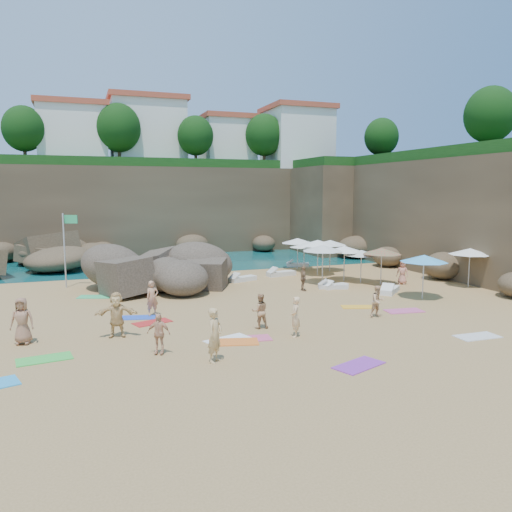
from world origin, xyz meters
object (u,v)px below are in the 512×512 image
object	(u,v)px
flag_pole	(67,240)
person_stand_4	(402,273)
parasol_2	(298,241)
person_stand_0	(215,335)
person_stand_2	(178,261)
person_stand_5	(113,265)
person_stand_1	(260,311)
person_stand_6	(295,317)
lounger_0	(243,279)
parasol_0	(304,245)
rock_outcrop	(151,289)
person_stand_3	(303,278)
parasol_1	(330,243)

from	to	relation	value
flag_pole	person_stand_4	distance (m)	20.77
parasol_2	person_stand_0	world-z (taller)	parasol_2
flag_pole	person_stand_2	world-z (taller)	flag_pole
flag_pole	person_stand_5	size ratio (longest dim) A/B	3.00
person_stand_1	person_stand_2	distance (m)	15.69
person_stand_4	person_stand_6	bearing A→B (deg)	-98.11
lounger_0	person_stand_4	bearing A→B (deg)	-45.40
flag_pole	person_stand_1	xyz separation A→B (m)	(7.86, -12.44, -2.13)
parasol_0	person_stand_6	size ratio (longest dim) A/B	1.35
rock_outcrop	person_stand_1	bearing A→B (deg)	-72.59
person_stand_1	person_stand_3	xyz separation A→B (m)	(5.16, 6.71, -0.02)
parasol_0	lounger_0	xyz separation A→B (m)	(-5.51, -2.42, -1.77)
rock_outcrop	person_stand_5	world-z (taller)	person_stand_5
person_stand_1	lounger_0	bearing A→B (deg)	-96.03
person_stand_0	person_stand_1	bearing A→B (deg)	4.83
person_stand_0	person_stand_5	xyz separation A→B (m)	(-2.09, 19.41, -0.20)
person_stand_5	person_stand_6	size ratio (longest dim) A/B	0.92
parasol_1	person_stand_1	world-z (taller)	parasol_1
person_stand_2	person_stand_3	size ratio (longest dim) A/B	1.15
person_stand_0	person_stand_3	distance (m)	12.97
flag_pole	person_stand_2	distance (m)	8.26
parasol_0	lounger_0	bearing A→B (deg)	-156.25
rock_outcrop	person_stand_0	world-z (taller)	person_stand_0
lounger_0	person_stand_1	world-z (taller)	person_stand_1
flag_pole	lounger_0	size ratio (longest dim) A/B	2.37
flag_pole	person_stand_3	bearing A→B (deg)	-23.77
person_stand_1	person_stand_6	xyz separation A→B (m)	(0.92, -1.64, 0.06)
person_stand_3	person_stand_5	xyz separation A→B (m)	(-10.16, 9.25, 0.01)
person_stand_2	person_stand_6	world-z (taller)	person_stand_2
rock_outcrop	parasol_2	distance (m)	12.34
person_stand_5	person_stand_3	bearing A→B (deg)	-48.11
person_stand_3	parasol_0	bearing A→B (deg)	-13.20
parasol_2	person_stand_2	xyz separation A→B (m)	(-8.77, 1.36, -1.29)
person_stand_5	person_stand_6	xyz separation A→B (m)	(5.91, -17.59, 0.07)
person_stand_6	flag_pole	bearing A→B (deg)	-124.68
person_stand_4	parasol_0	bearing A→B (deg)	163.65
rock_outcrop	person_stand_2	distance (m)	6.14
person_stand_4	person_stand_5	size ratio (longest dim) A/B	0.98
person_stand_1	rock_outcrop	bearing A→B (deg)	-64.27
rock_outcrop	parasol_1	xyz separation A→B (m)	(13.27, 2.43, 2.10)
person_stand_1	person_stand_3	size ratio (longest dim) A/B	1.02
person_stand_1	person_stand_4	bearing A→B (deg)	-142.96
person_stand_0	person_stand_2	xyz separation A→B (m)	(2.37, 19.14, -0.10)
rock_outcrop	person_stand_2	bearing A→B (deg)	63.94
person_stand_4	flag_pole	bearing A→B (deg)	-151.27
person_stand_0	parasol_0	bearing A→B (deg)	11.16
parasol_0	person_stand_2	xyz separation A→B (m)	(-8.83, 2.37, -1.08)
flag_pole	person_stand_0	world-z (taller)	flag_pole
parasol_2	person_stand_1	bearing A→B (deg)	-119.88
person_stand_0	person_stand_3	size ratio (longest dim) A/B	1.28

